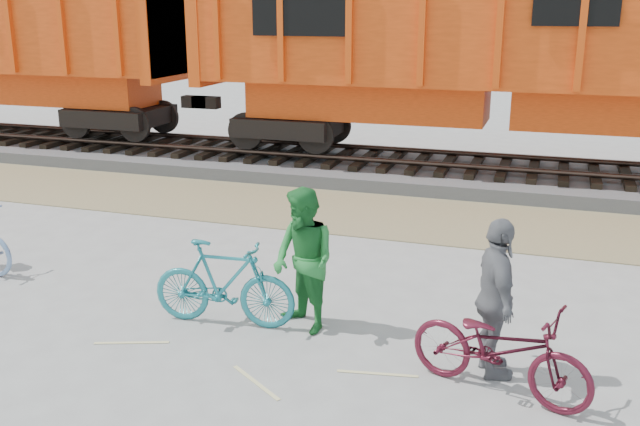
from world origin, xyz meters
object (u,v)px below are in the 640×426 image
(bicycle_maroon, at_px, (500,349))
(bicycle_teal, at_px, (224,283))
(person_man, at_px, (304,261))
(person_woman, at_px, (496,299))
(hopper_car_center, at_px, (504,49))

(bicycle_maroon, bearing_deg, bicycle_teal, 96.54)
(person_man, relative_size, person_woman, 1.01)
(person_woman, bearing_deg, bicycle_maroon, 175.15)
(bicycle_maroon, bearing_deg, hopper_car_center, 22.26)
(person_man, bearing_deg, person_woman, 25.42)
(bicycle_maroon, xyz_separation_m, person_man, (-2.44, 0.84, 0.39))
(bicycle_teal, relative_size, bicycle_maroon, 0.95)
(person_man, distance_m, person_woman, 2.39)
(bicycle_teal, distance_m, bicycle_maroon, 3.50)
(person_man, bearing_deg, bicycle_teal, -132.64)
(hopper_car_center, distance_m, person_woman, 9.47)
(bicycle_teal, distance_m, person_man, 1.08)
(person_woman, bearing_deg, hopper_car_center, -14.08)
(bicycle_teal, height_order, person_man, person_man)
(bicycle_teal, xyz_separation_m, person_woman, (3.34, -0.24, 0.34))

